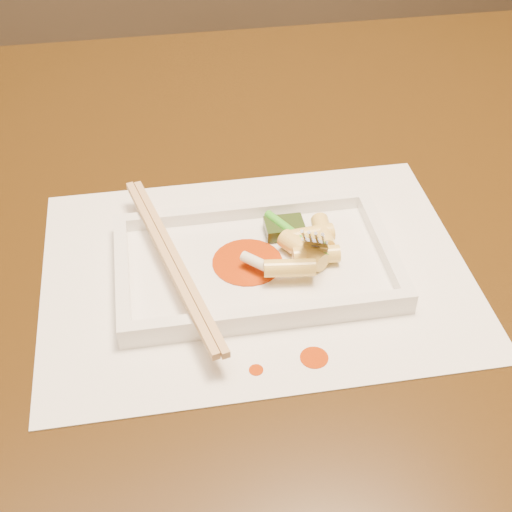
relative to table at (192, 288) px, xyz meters
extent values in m
cube|color=black|center=(0.00, 0.00, 0.08)|extent=(1.40, 0.90, 0.04)
cylinder|color=black|center=(0.62, 0.37, -0.29)|extent=(0.07, 0.07, 0.71)
cube|color=white|center=(0.06, -0.09, 0.10)|extent=(0.40, 0.30, 0.00)
cylinder|color=#B13305|center=(0.09, -0.21, 0.10)|extent=(0.02, 0.02, 0.00)
cylinder|color=#B13305|center=(0.04, -0.21, 0.10)|extent=(0.01, 0.01, 0.00)
cube|color=white|center=(0.06, -0.09, 0.11)|extent=(0.26, 0.16, 0.01)
cube|color=white|center=(0.06, -0.02, 0.12)|extent=(0.26, 0.01, 0.01)
cube|color=white|center=(0.06, -0.17, 0.12)|extent=(0.26, 0.01, 0.01)
cube|color=white|center=(-0.07, -0.09, 0.12)|extent=(0.01, 0.14, 0.01)
cube|color=white|center=(0.18, -0.09, 0.12)|extent=(0.01, 0.14, 0.01)
cube|color=black|center=(0.09, -0.05, 0.12)|extent=(0.04, 0.03, 0.01)
cylinder|color=#EAEACC|center=(0.06, -0.11, 0.12)|extent=(0.04, 0.04, 0.01)
cylinder|color=#2C9E19|center=(0.10, -0.07, 0.12)|extent=(0.05, 0.08, 0.01)
cube|color=tan|center=(-0.02, -0.09, 0.13)|extent=(0.07, 0.25, 0.01)
cube|color=tan|center=(-0.02, -0.09, 0.13)|extent=(0.07, 0.25, 0.01)
cylinder|color=#B13305|center=(0.05, -0.09, 0.11)|extent=(0.07, 0.07, 0.00)
cylinder|color=#F6E273|center=(0.13, -0.07, 0.12)|extent=(0.02, 0.04, 0.02)
cylinder|color=#F6E273|center=(0.10, -0.09, 0.12)|extent=(0.04, 0.05, 0.02)
cylinder|color=#F6E273|center=(0.08, -0.12, 0.13)|extent=(0.05, 0.02, 0.02)
cylinder|color=#F6E273|center=(0.11, -0.10, 0.12)|extent=(0.04, 0.02, 0.02)
cylinder|color=#F6E273|center=(0.11, -0.07, 0.12)|extent=(0.05, 0.02, 0.02)
camera|label=1|loc=(-0.02, -0.58, 0.56)|focal=50.00mm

